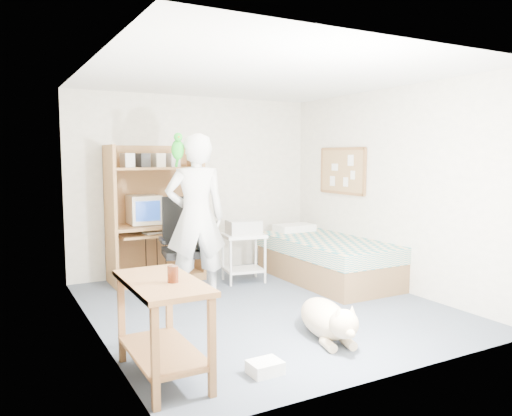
# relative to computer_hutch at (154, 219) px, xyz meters

# --- Properties ---
(floor) EXTENTS (4.00, 4.00, 0.00)m
(floor) POSITION_rel_computer_hutch_xyz_m (0.70, -1.74, -0.82)
(floor) COLOR #42495A
(floor) RESTS_ON ground
(wall_back) EXTENTS (3.60, 0.02, 2.50)m
(wall_back) POSITION_rel_computer_hutch_xyz_m (0.70, 0.26, 0.43)
(wall_back) COLOR beige
(wall_back) RESTS_ON floor
(wall_right) EXTENTS (0.02, 4.00, 2.50)m
(wall_right) POSITION_rel_computer_hutch_xyz_m (2.50, -1.74, 0.43)
(wall_right) COLOR beige
(wall_right) RESTS_ON floor
(wall_left) EXTENTS (0.02, 4.00, 2.50)m
(wall_left) POSITION_rel_computer_hutch_xyz_m (-1.10, -1.74, 0.43)
(wall_left) COLOR beige
(wall_left) RESTS_ON floor
(ceiling) EXTENTS (3.60, 4.00, 0.02)m
(ceiling) POSITION_rel_computer_hutch_xyz_m (0.70, -1.74, 1.68)
(ceiling) COLOR white
(ceiling) RESTS_ON wall_back
(computer_hutch) EXTENTS (1.20, 0.63, 1.80)m
(computer_hutch) POSITION_rel_computer_hutch_xyz_m (0.00, 0.00, 0.00)
(computer_hutch) COLOR brown
(computer_hutch) RESTS_ON floor
(bed) EXTENTS (1.02, 2.02, 0.66)m
(bed) POSITION_rel_computer_hutch_xyz_m (2.00, -1.12, -0.53)
(bed) COLOR brown
(bed) RESTS_ON floor
(side_desk) EXTENTS (0.50, 1.00, 0.75)m
(side_desk) POSITION_rel_computer_hutch_xyz_m (-0.85, -2.94, -0.33)
(side_desk) COLOR brown
(side_desk) RESTS_ON floor
(corkboard) EXTENTS (0.04, 0.94, 0.66)m
(corkboard) POSITION_rel_computer_hutch_xyz_m (2.47, -0.84, 0.63)
(corkboard) COLOR olive
(corkboard) RESTS_ON wall_right
(office_chair) EXTENTS (0.65, 0.65, 1.15)m
(office_chair) POSITION_rel_computer_hutch_xyz_m (0.12, -0.78, -0.41)
(office_chair) COLOR black
(office_chair) RESTS_ON floor
(person) EXTENTS (0.77, 0.58, 1.91)m
(person) POSITION_rel_computer_hutch_xyz_m (0.16, -1.09, 0.14)
(person) COLOR silver
(person) RESTS_ON floor
(parrot) EXTENTS (0.14, 0.25, 0.39)m
(parrot) POSITION_rel_computer_hutch_xyz_m (-0.04, -1.08, 0.93)
(parrot) COLOR #159618
(parrot) RESTS_ON person
(dog) EXTENTS (0.51, 1.10, 0.41)m
(dog) POSITION_rel_computer_hutch_xyz_m (0.72, -2.87, -0.64)
(dog) COLOR beige
(dog) RESTS_ON floor
(printer_cart) EXTENTS (0.59, 0.50, 0.64)m
(printer_cart) POSITION_rel_computer_hutch_xyz_m (1.00, -0.66, -0.40)
(printer_cart) COLOR white
(printer_cart) RESTS_ON floor
(printer) EXTENTS (0.46, 0.38, 0.18)m
(printer) POSITION_rel_computer_hutch_xyz_m (1.00, -0.66, -0.09)
(printer) COLOR #ACACA7
(printer) RESTS_ON printer_cart
(crt_monitor) EXTENTS (0.41, 0.43, 0.38)m
(crt_monitor) POSITION_rel_computer_hutch_xyz_m (-0.14, 0.01, 0.14)
(crt_monitor) COLOR beige
(crt_monitor) RESTS_ON computer_hutch
(keyboard) EXTENTS (0.47, 0.23, 0.03)m
(keyboard) POSITION_rel_computer_hutch_xyz_m (0.03, -0.16, -0.15)
(keyboard) COLOR beige
(keyboard) RESTS_ON computer_hutch
(pencil_cup) EXTENTS (0.08, 0.08, 0.12)m
(pencil_cup) POSITION_rel_computer_hutch_xyz_m (0.31, -0.09, -0.00)
(pencil_cup) COLOR yellow
(pencil_cup) RESTS_ON computer_hutch
(drink_glass) EXTENTS (0.08, 0.08, 0.12)m
(drink_glass) POSITION_rel_computer_hutch_xyz_m (-0.80, -3.04, -0.01)
(drink_glass) COLOR #3E180A
(drink_glass) RESTS_ON side_desk
(floor_box_a) EXTENTS (0.26, 0.21, 0.10)m
(floor_box_a) POSITION_rel_computer_hutch_xyz_m (-0.15, -3.25, -0.77)
(floor_box_a) COLOR white
(floor_box_a) RESTS_ON floor
(floor_box_b) EXTENTS (0.23, 0.26, 0.08)m
(floor_box_b) POSITION_rel_computer_hutch_xyz_m (-0.74, -2.79, -0.78)
(floor_box_b) COLOR #B6B7B1
(floor_box_b) RESTS_ON floor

